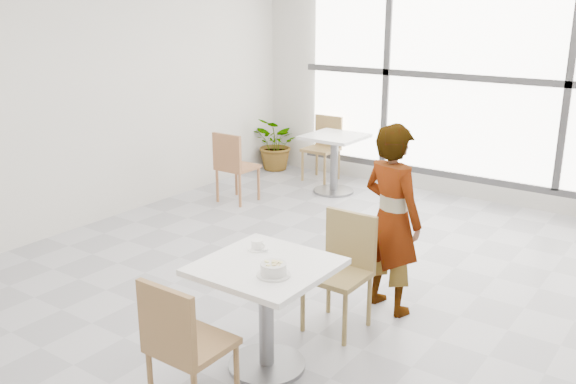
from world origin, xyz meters
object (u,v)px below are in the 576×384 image
Objects in this scene: bg_chair_left_near at (233,163)px; bg_chair_left_far at (324,143)px; plant_left at (277,144)px; person at (392,219)px; bg_table_left at (334,155)px; oatmeal_bowl at (274,269)px; chair_far at (343,263)px; main_table at (266,296)px; chair_near at (182,340)px; coffee_cup at (258,245)px.

bg_chair_left_far is at bearing -101.23° from bg_chair_left_near.
person is at bearing -41.90° from plant_left.
person is 3.21m from bg_table_left.
chair_far is at bearing 92.80° from oatmeal_bowl.
main_table is 0.81m from chair_far.
chair_near is at bearing -96.70° from main_table.
chair_far reaches higher than plant_left.
main_table is at bearing -97.44° from chair_far.
main_table is 1.29m from person.
coffee_cup is 0.21× the size of bg_table_left.
plant_left is (-3.18, 4.32, -0.41)m from oatmeal_bowl.
bg_chair_left_near is (-2.33, 2.47, -0.28)m from coffee_cup.
chair_near is at bearing 95.94° from person.
oatmeal_bowl is at bearing -37.48° from main_table.
bg_table_left is (-1.91, 3.83, -0.31)m from oatmeal_bowl.
plant_left is at bearing -72.28° from bg_chair_left_near.
coffee_cup is 1.18m from person.
coffee_cup is (-0.11, 0.85, 0.28)m from chair_near.
coffee_cup is (-0.30, -0.64, 0.28)m from chair_far.
main_table is 4.11m from bg_table_left.
plant_left is (-3.03, 4.20, -0.14)m from main_table.
bg_chair_left_near is at bearing -10.16° from person.
plant_left is (-3.13, 3.40, -0.11)m from chair_far.
person reaches higher than main_table.
coffee_cup is at bearing 140.11° from main_table.
oatmeal_bowl is at bearing -53.66° from plant_left.
chair_near is 0.90m from coffee_cup.
bg_chair_left_near is 1.65m from plant_left.
chair_near is 5.47× the size of coffee_cup.
main_table is 0.33m from oatmeal_bowl.
coffee_cup is at bearing -63.36° from bg_chair_left_far.
bg_chair_left_near reaches higher than bg_table_left.
main_table is 1.03× the size of plant_left.
main_table is 0.69m from chair_near.
oatmeal_bowl is at bearing -63.51° from bg_table_left.
oatmeal_bowl is 3.84m from bg_chair_left_near.
bg_table_left is 1.36m from plant_left.
bg_chair_left_near is at bearing 133.80° from main_table.
oatmeal_bowl is 0.28× the size of bg_table_left.
bg_table_left is (-1.68, 4.41, -0.01)m from chair_near.
bg_chair_left_near is (-2.67, 2.75, -0.29)m from oatmeal_bowl.
chair_far and bg_chair_left_near have the same top height.
coffee_cup is at bearing 133.34° from bg_chair_left_near.
chair_far is (0.19, 1.49, 0.00)m from chair_near.
coffee_cup is (-0.19, 0.16, 0.26)m from main_table.
person is (0.12, 1.36, -0.04)m from oatmeal_bowl.
chair_far is at bearing 65.23° from coffee_cup.
person is at bearing 84.87° from oatmeal_bowl.
bg_chair_left_far is at bearing 124.36° from chair_far.
chair_far is 0.96m from oatmeal_bowl.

